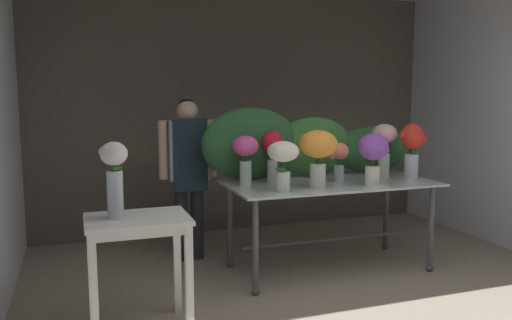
# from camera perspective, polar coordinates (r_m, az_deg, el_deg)

# --- Properties ---
(ground_plane) EXTENTS (7.66, 7.66, 0.00)m
(ground_plane) POSITION_cam_1_polar(r_m,az_deg,el_deg) (4.75, 4.64, -12.49)
(ground_plane) COLOR gray
(wall_back) EXTENTS (4.86, 0.12, 2.78)m
(wall_back) POSITION_cam_1_polar(r_m,az_deg,el_deg) (6.09, -1.91, 5.34)
(wall_back) COLOR #5B564C
(wall_back) RESTS_ON ground
(display_table_glass) EXTENTS (1.88, 0.92, 0.82)m
(display_table_glass) POSITION_cam_1_polar(r_m,az_deg,el_deg) (4.72, 8.19, -3.89)
(display_table_glass) COLOR silver
(display_table_glass) RESTS_ON ground
(side_table_white) EXTENTS (0.68, 0.51, 0.80)m
(side_table_white) POSITION_cam_1_polar(r_m,az_deg,el_deg) (3.56, -12.98, -8.13)
(side_table_white) COLOR white
(side_table_white) RESTS_ON ground
(florist) EXTENTS (0.56, 0.24, 1.56)m
(florist) POSITION_cam_1_polar(r_m,az_deg,el_deg) (4.95, -7.53, -0.33)
(florist) COLOR #232328
(florist) RESTS_ON ground
(foliage_backdrop) EXTENTS (2.16, 0.31, 0.67)m
(foliage_backdrop) POSITION_cam_1_polar(r_m,az_deg,el_deg) (4.91, 5.22, 1.51)
(foliage_backdrop) COLOR #28562D
(foliage_backdrop) RESTS_ON display_table_glass
(vase_scarlet_roses) EXTENTS (0.26, 0.21, 0.52)m
(vase_scarlet_roses) POSITION_cam_1_polar(r_m,az_deg,el_deg) (4.96, 16.92, 1.42)
(vase_scarlet_roses) COLOR silver
(vase_scarlet_roses) RESTS_ON display_table_glass
(vase_fuchsia_hydrangea) EXTENTS (0.22, 0.22, 0.44)m
(vase_fuchsia_hydrangea) POSITION_cam_1_polar(r_m,az_deg,el_deg) (4.41, -1.15, 0.76)
(vase_fuchsia_hydrangea) COLOR silver
(vase_fuchsia_hydrangea) RESTS_ON display_table_glass
(vase_sunset_tulips) EXTENTS (0.32, 0.32, 0.49)m
(vase_sunset_tulips) POSITION_cam_1_polar(r_m,az_deg,el_deg) (4.33, 6.94, 1.11)
(vase_sunset_tulips) COLOR silver
(vase_sunset_tulips) RESTS_ON display_table_glass
(vase_blush_ranunculus) EXTENTS (0.26, 0.23, 0.51)m
(vase_blush_ranunculus) POSITION_cam_1_polar(r_m,az_deg,el_deg) (5.03, 14.08, 1.87)
(vase_blush_ranunculus) COLOR silver
(vase_blush_ranunculus) RESTS_ON display_table_glass
(vase_crimson_peonies) EXTENTS (0.19, 0.19, 0.47)m
(vase_crimson_peonies) POSITION_cam_1_polar(r_m,az_deg,el_deg) (4.56, 1.81, 1.12)
(vase_crimson_peonies) COLOR silver
(vase_crimson_peonies) RESTS_ON display_table_glass
(vase_coral_snapdragons) EXTENTS (0.20, 0.18, 0.35)m
(vase_coral_snapdragons) POSITION_cam_1_polar(r_m,az_deg,el_deg) (4.71, 9.14, 0.29)
(vase_coral_snapdragons) COLOR silver
(vase_coral_snapdragons) RESTS_ON display_table_glass
(vase_violet_lilies) EXTENTS (0.30, 0.26, 0.45)m
(vase_violet_lilies) POSITION_cam_1_polar(r_m,az_deg,el_deg) (4.54, 12.90, 0.81)
(vase_violet_lilies) COLOR silver
(vase_violet_lilies) RESTS_ON display_table_glass
(vase_ivory_carnations) EXTENTS (0.26, 0.26, 0.41)m
(vase_ivory_carnations) POSITION_cam_1_polar(r_m,az_deg,el_deg) (4.16, 3.01, 0.18)
(vase_ivory_carnations) COLOR silver
(vase_ivory_carnations) RESTS_ON display_table_glass
(vase_white_roses_tall) EXTENTS (0.19, 0.18, 0.51)m
(vase_white_roses_tall) POSITION_cam_1_polar(r_m,az_deg,el_deg) (3.47, -15.42, -1.61)
(vase_white_roses_tall) COLOR silver
(vase_white_roses_tall) RESTS_ON side_table_white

